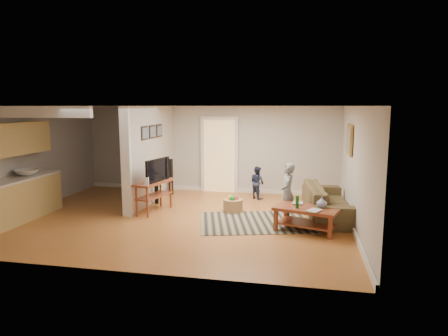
{
  "coord_description": "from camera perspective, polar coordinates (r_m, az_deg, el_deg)",
  "views": [
    {
      "loc": [
        2.68,
        -8.36,
        2.5
      ],
      "look_at": [
        0.93,
        0.47,
        1.1
      ],
      "focal_mm": 32.0,
      "sensor_mm": 36.0,
      "label": 1
    }
  ],
  "objects": [
    {
      "name": "child",
      "position": [
        8.96,
        8.95,
        -7.46
      ],
      "size": [
        0.32,
        0.48,
        1.28
      ],
      "primitive_type": "imported",
      "rotation": [
        0.0,
        0.0,
        -1.53
      ],
      "color": "gray",
      "rests_on": "ground"
    },
    {
      "name": "toddler",
      "position": [
        10.97,
        4.73,
        -4.37
      ],
      "size": [
        0.55,
        0.54,
        0.89
      ],
      "primitive_type": "imported",
      "rotation": [
        0.0,
        0.0,
        2.41
      ],
      "color": "#212945",
      "rests_on": "ground"
    },
    {
      "name": "ground",
      "position": [
        9.12,
        -6.35,
        -7.11
      ],
      "size": [
        7.5,
        7.5,
        0.0
      ],
      "primitive_type": "plane",
      "color": "#9C6727",
      "rests_on": "ground"
    },
    {
      "name": "coffee_table",
      "position": [
        8.25,
        11.89,
        -6.23
      ],
      "size": [
        1.41,
        1.07,
        0.74
      ],
      "rotation": [
        0.0,
        0.0,
        -0.31
      ],
      "color": "#622D17",
      "rests_on": "ground"
    },
    {
      "name": "sofa",
      "position": [
        9.51,
        14.67,
        -6.69
      ],
      "size": [
        1.22,
        2.53,
        0.71
      ],
      "primitive_type": "imported",
      "rotation": [
        0.0,
        0.0,
        1.68
      ],
      "color": "#4D3E26",
      "rests_on": "ground"
    },
    {
      "name": "tv_console",
      "position": [
        9.57,
        -9.93,
        -2.29
      ],
      "size": [
        0.68,
        1.25,
        1.02
      ],
      "rotation": [
        0.0,
        0.0,
        -0.21
      ],
      "color": "#622D17",
      "rests_on": "ground"
    },
    {
      "name": "toy_basket",
      "position": [
        9.55,
        1.29,
        -5.27
      ],
      "size": [
        0.47,
        0.47,
        0.42
      ],
      "color": "olive",
      "rests_on": "ground"
    },
    {
      "name": "area_rug",
      "position": [
        8.78,
        4.56,
        -7.68
      ],
      "size": [
        2.75,
        2.29,
        0.01
      ],
      "primitive_type": "cube",
      "rotation": [
        0.0,
        0.0,
        0.26
      ],
      "color": "black",
      "rests_on": "ground"
    },
    {
      "name": "room_shell",
      "position": [
        9.61,
        -11.8,
        2.42
      ],
      "size": [
        7.54,
        6.02,
        2.52
      ],
      "color": "beige",
      "rests_on": "ground"
    },
    {
      "name": "speaker_right",
      "position": [
        11.49,
        -7.62,
        -1.22
      ],
      "size": [
        0.12,
        0.12,
        1.02
      ],
      "primitive_type": "cube",
      "rotation": [
        0.0,
        0.0,
        -0.18
      ],
      "color": "black",
      "rests_on": "ground"
    },
    {
      "name": "speaker_left",
      "position": [
        10.43,
        -9.65,
        -2.32
      ],
      "size": [
        0.12,
        0.12,
        1.01
      ],
      "primitive_type": "cube",
      "rotation": [
        0.0,
        0.0,
        0.26
      ],
      "color": "black",
      "rests_on": "ground"
    }
  ]
}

